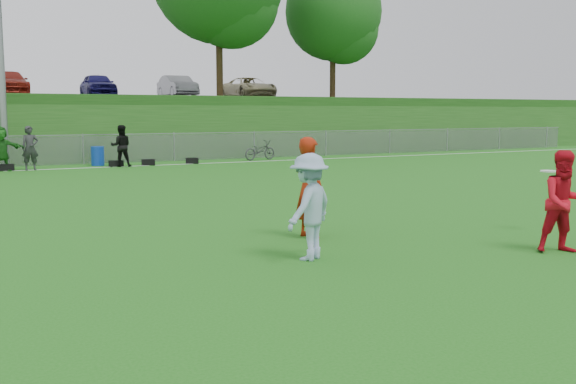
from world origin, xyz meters
TOP-DOWN VIEW (x-y plane):
  - ground at (0.00, 0.00)m, footprint 120.00×120.00m
  - sideline_far at (0.00, 18.00)m, footprint 60.00×0.10m
  - fence at (0.00, 20.00)m, footprint 58.00×0.06m
  - berm at (0.00, 31.00)m, footprint 120.00×18.00m
  - parking_lot at (0.00, 33.00)m, footprint 120.00×12.00m
  - tree_green_far at (16.16, 25.92)m, footprint 5.88×5.88m
  - car_row at (-1.17, 32.00)m, footprint 32.04×5.18m
  - spectator_row at (-2.88, 18.00)m, footprint 7.64×0.79m
  - gear_bags at (1.07, 18.10)m, footprint 7.96×0.45m
  - player_red_left at (0.77, 1.54)m, footprint 0.51×0.70m
  - player_red_center at (3.77, -1.39)m, footprint 0.97×0.88m
  - player_blue at (-0.06, 0.04)m, footprint 1.20×1.06m
  - frisbee at (5.00, 0.01)m, footprint 0.28×0.28m
  - recycling_bin at (0.40, 19.00)m, footprint 0.68×0.68m
  - bicycle at (7.70, 18.72)m, footprint 1.81×1.01m

SIDE VIEW (x-z plane):
  - ground at x=0.00m, z-range 0.00..0.00m
  - sideline_far at x=0.00m, z-range 0.00..0.01m
  - gear_bags at x=1.07m, z-range 0.00..0.26m
  - recycling_bin at x=0.40m, z-range 0.00..0.80m
  - bicycle at x=7.70m, z-range 0.00..0.90m
  - fence at x=0.00m, z-range 0.00..1.30m
  - player_blue at x=-0.06m, z-range 0.00..1.62m
  - player_red_center at x=3.77m, z-range 0.00..1.63m
  - spectator_row at x=-2.88m, z-range 0.00..1.69m
  - player_red_left at x=0.77m, z-range 0.00..1.79m
  - frisbee at x=5.00m, z-range 1.12..1.15m
  - berm at x=0.00m, z-range 0.00..3.00m
  - parking_lot at x=0.00m, z-range 3.00..3.10m
  - car_row at x=-1.17m, z-range 3.10..4.54m
  - tree_green_far at x=16.16m, z-range 3.87..12.06m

